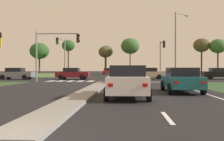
# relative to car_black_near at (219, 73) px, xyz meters

# --- Properties ---
(ground_plane) EXTENTS (200.00, 200.00, 0.00)m
(ground_plane) POSITION_rel_car_black_near_xyz_m (-14.57, -0.60, -0.78)
(ground_plane) COLOR black
(grass_verge_far_left) EXTENTS (35.00, 35.00, 0.01)m
(grass_verge_far_left) POSITION_rel_car_black_near_xyz_m (-40.07, 23.90, -0.78)
(grass_verge_far_left) COLOR #476B38
(grass_verge_far_left) RESTS_ON ground
(median_island_near) EXTENTS (1.20, 22.00, 0.14)m
(median_island_near) POSITION_rel_car_black_near_xyz_m (-14.57, -19.60, -0.71)
(median_island_near) COLOR gray
(median_island_near) RESTS_ON ground
(median_island_far) EXTENTS (1.20, 36.00, 0.14)m
(median_island_far) POSITION_rel_car_black_near_xyz_m (-14.57, 24.40, -0.71)
(median_island_far) COLOR gray
(median_island_far) RESTS_ON ground
(lane_dash_near) EXTENTS (0.14, 2.00, 0.01)m
(lane_dash_near) POSITION_rel_car_black_near_xyz_m (-11.07, -27.52, -0.78)
(lane_dash_near) COLOR silver
(lane_dash_near) RESTS_ON ground
(lane_dash_second) EXTENTS (0.14, 2.00, 0.01)m
(lane_dash_second) POSITION_rel_car_black_near_xyz_m (-11.07, -21.52, -0.78)
(lane_dash_second) COLOR silver
(lane_dash_second) RESTS_ON ground
(lane_dash_third) EXTENTS (0.14, 2.00, 0.01)m
(lane_dash_third) POSITION_rel_car_black_near_xyz_m (-11.07, -15.52, -0.78)
(lane_dash_third) COLOR silver
(lane_dash_third) RESTS_ON ground
(lane_dash_fourth) EXTENTS (0.14, 2.00, 0.01)m
(lane_dash_fourth) POSITION_rel_car_black_near_xyz_m (-11.07, -9.52, -0.78)
(lane_dash_fourth) COLOR silver
(lane_dash_fourth) RESTS_ON ground
(lane_dash_fifth) EXTENTS (0.14, 2.00, 0.01)m
(lane_dash_fifth) POSITION_rel_car_black_near_xyz_m (-11.07, -3.52, -0.78)
(lane_dash_fifth) COLOR silver
(lane_dash_fifth) RESTS_ON ground
(edge_line_right) EXTENTS (0.14, 24.00, 0.01)m
(edge_line_right) POSITION_rel_car_black_near_xyz_m (-7.72, -18.60, -0.78)
(edge_line_right) COLOR silver
(edge_line_right) RESTS_ON ground
(stop_bar_near) EXTENTS (6.40, 0.50, 0.01)m
(stop_bar_near) POSITION_rel_car_black_near_xyz_m (-10.77, -7.60, -0.78)
(stop_bar_near) COLOR silver
(stop_bar_near) RESTS_ON ground
(crosswalk_bar_near) EXTENTS (0.70, 2.80, 0.01)m
(crosswalk_bar_near) POSITION_rel_car_black_near_xyz_m (-20.97, -5.80, -0.78)
(crosswalk_bar_near) COLOR silver
(crosswalk_bar_near) RESTS_ON ground
(crosswalk_bar_second) EXTENTS (0.70, 2.80, 0.01)m
(crosswalk_bar_second) POSITION_rel_car_black_near_xyz_m (-19.82, -5.80, -0.78)
(crosswalk_bar_second) COLOR silver
(crosswalk_bar_second) RESTS_ON ground
(crosswalk_bar_third) EXTENTS (0.70, 2.80, 0.01)m
(crosswalk_bar_third) POSITION_rel_car_black_near_xyz_m (-18.67, -5.80, -0.78)
(crosswalk_bar_third) COLOR silver
(crosswalk_bar_third) RESTS_ON ground
(crosswalk_bar_fourth) EXTENTS (0.70, 2.80, 0.01)m
(crosswalk_bar_fourth) POSITION_rel_car_black_near_xyz_m (-17.52, -5.80, -0.78)
(crosswalk_bar_fourth) COLOR silver
(crosswalk_bar_fourth) RESTS_ON ground
(crosswalk_bar_fifth) EXTENTS (0.70, 2.80, 0.01)m
(crosswalk_bar_fifth) POSITION_rel_car_black_near_xyz_m (-16.37, -5.80, -0.78)
(crosswalk_bar_fifth) COLOR silver
(crosswalk_bar_fifth) RESTS_ON ground
(car_black_near) EXTENTS (4.47, 2.00, 1.53)m
(car_black_near) POSITION_rel_car_black_near_xyz_m (0.00, 0.00, 0.00)
(car_black_near) COLOR black
(car_black_near) RESTS_ON ground
(car_maroon_second) EXTENTS (4.31, 2.09, 1.54)m
(car_maroon_second) POSITION_rel_car_black_near_xyz_m (-19.34, -1.50, 0.00)
(car_maroon_second) COLOR maroon
(car_maroon_second) RESTS_ON ground
(car_teal_third) EXTENTS (2.07, 4.53, 1.51)m
(car_teal_third) POSITION_rel_car_black_near_xyz_m (-8.93, -19.16, -0.01)
(car_teal_third) COLOR #19565B
(car_teal_third) RESTS_ON ground
(car_beige_fourth) EXTENTS (4.42, 2.07, 1.55)m
(car_beige_fourth) POSITION_rel_car_black_near_xyz_m (-9.27, 0.72, 0.01)
(car_beige_fourth) COLOR #BCAD8E
(car_beige_fourth) RESTS_ON ground
(car_red_fifth) EXTENTS (2.04, 4.62, 1.54)m
(car_red_fifth) POSITION_rel_car_black_near_xyz_m (-16.98, 29.25, 0.01)
(car_red_fifth) COLOR #A31919
(car_red_fifth) RESTS_ON ground
(car_white_sixth) EXTENTS (2.10, 4.45, 1.61)m
(car_white_sixth) POSITION_rel_car_black_near_xyz_m (-12.23, -22.37, 0.04)
(car_white_sixth) COLOR silver
(car_white_sixth) RESTS_ON ground
(car_blue_seventh) EXTENTS (1.95, 4.32, 1.54)m
(car_blue_seventh) POSITION_rel_car_black_near_xyz_m (-12.22, -10.29, 0.00)
(car_blue_seventh) COLOR navy
(car_blue_seventh) RESTS_ON ground
(car_grey_eighth) EXTENTS (4.61, 1.98, 1.54)m
(car_grey_eighth) POSITION_rel_car_black_near_xyz_m (-26.92, -1.53, 0.00)
(car_grey_eighth) COLOR slate
(car_grey_eighth) RESTS_ON ground
(traffic_signal_far_left) EXTENTS (0.32, 4.95, 6.15)m
(traffic_signal_far_left) POSITION_rel_car_black_near_xyz_m (-22.17, 4.29, 3.44)
(traffic_signal_far_left) COLOR gray
(traffic_signal_far_left) RESTS_ON ground
(traffic_signal_far_right) EXTENTS (0.32, 4.33, 5.66)m
(traffic_signal_far_right) POSITION_rel_car_black_near_xyz_m (-6.97, 4.47, 3.09)
(traffic_signal_far_right) COLOR gray
(traffic_signal_far_right) RESTS_ON ground
(traffic_signal_near_left) EXTENTS (4.95, 0.32, 5.52)m
(traffic_signal_near_left) POSITION_rel_car_black_near_xyz_m (-20.36, -7.20, 3.04)
(traffic_signal_near_left) COLOR gray
(traffic_signal_near_left) RESTS_ON ground
(street_lamp_second) EXTENTS (2.08, 1.51, 8.65)m
(street_lamp_second) POSITION_rel_car_black_near_xyz_m (-5.82, -1.36, 4.09)
(street_lamp_second) COLOR gray
(street_lamp_second) RESTS_ON ground
(pedestrian_at_median) EXTENTS (0.34, 0.34, 1.90)m
(pedestrian_at_median) POSITION_rel_car_black_near_xyz_m (-14.35, 11.33, 0.52)
(pedestrian_at_median) COLOR #4C4C4C
(pedestrian_at_median) RESTS_ON median_island_far
(treeline_near) EXTENTS (5.37, 5.37, 8.66)m
(treeline_near) POSITION_rel_car_black_near_xyz_m (-36.90, 37.08, 5.56)
(treeline_near) COLOR #423323
(treeline_near) RESTS_ON ground
(treeline_second) EXTENTS (3.49, 3.49, 9.15)m
(treeline_second) POSITION_rel_car_black_near_xyz_m (-28.10, 34.76, 6.78)
(treeline_second) COLOR #423323
(treeline_second) RESTS_ON ground
(treeline_third) EXTENTS (3.83, 3.83, 7.78)m
(treeline_third) POSITION_rel_car_black_near_xyz_m (-17.97, 37.17, 5.32)
(treeline_third) COLOR #423323
(treeline_third) RESTS_ON ground
(treeline_fourth) EXTENTS (3.65, 3.65, 7.48)m
(treeline_fourth) POSITION_rel_car_black_near_xyz_m (-18.05, 35.08, 5.10)
(treeline_fourth) COLOR #423323
(treeline_fourth) RESTS_ON ground
(treeline_fifth) EXTENTS (4.86, 4.86, 9.38)m
(treeline_fifth) POSITION_rel_car_black_near_xyz_m (-11.34, 33.16, 6.51)
(treeline_fifth) COLOR #423323
(treeline_fifth) RESTS_ON ground
(treeline_sixth) EXTENTS (4.50, 4.50, 9.35)m
(treeline_sixth) POSITION_rel_car_black_near_xyz_m (12.25, 36.23, 6.59)
(treeline_sixth) COLOR #423323
(treeline_sixth) RESTS_ON ground
(treeline_seventh) EXTENTS (4.47, 4.47, 9.73)m
(treeline_seventh) POSITION_rel_car_black_near_xyz_m (8.37, 37.77, 6.97)
(treeline_seventh) COLOR #423323
(treeline_seventh) RESTS_ON ground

